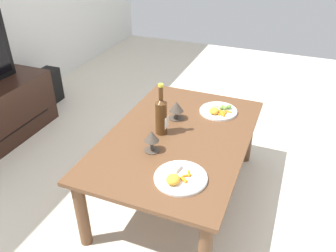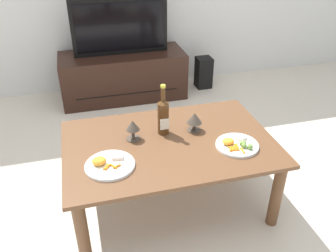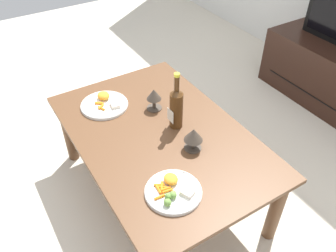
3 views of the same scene
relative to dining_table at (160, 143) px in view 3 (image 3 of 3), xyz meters
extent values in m
plane|color=beige|center=(0.00, 0.00, -0.41)|extent=(6.40, 6.40, 0.00)
cube|color=brown|center=(0.00, 0.00, 0.06)|extent=(1.27, 0.83, 0.03)
cylinder|color=brown|center=(-0.57, -0.35, -0.18)|extent=(0.07, 0.07, 0.46)
cylinder|color=brown|center=(-0.57, 0.35, -0.18)|extent=(0.07, 0.07, 0.46)
cylinder|color=brown|center=(0.57, 0.35, -0.18)|extent=(0.07, 0.07, 0.46)
cube|color=black|center=(-0.04, 1.42, -0.27)|extent=(1.00, 0.01, 0.01)
cylinder|color=#4C2D14|center=(-0.01, 0.11, 0.18)|extent=(0.07, 0.07, 0.21)
cone|color=#4C2D14|center=(-0.01, 0.11, 0.29)|extent=(0.07, 0.07, 0.03)
cylinder|color=#4C2D14|center=(-0.01, 0.11, 0.35)|extent=(0.03, 0.03, 0.08)
cylinder|color=yellow|center=(-0.01, 0.11, 0.39)|extent=(0.03, 0.03, 0.02)
cube|color=silver|center=(-0.01, 0.07, 0.16)|extent=(0.06, 0.00, 0.07)
cylinder|color=#473D33|center=(-0.21, 0.08, 0.08)|extent=(0.09, 0.09, 0.01)
cylinder|color=#473D33|center=(-0.21, 0.08, 0.11)|extent=(0.02, 0.02, 0.06)
cone|color=#473D33|center=(-0.21, 0.08, 0.17)|extent=(0.08, 0.08, 0.06)
cylinder|color=#473D33|center=(0.19, 0.08, 0.08)|extent=(0.09, 0.09, 0.01)
cylinder|color=#473D33|center=(0.19, 0.08, 0.11)|extent=(0.02, 0.02, 0.05)
cone|color=#473D33|center=(0.19, 0.08, 0.17)|extent=(0.10, 0.10, 0.07)
cylinder|color=white|center=(-0.38, -0.15, 0.08)|extent=(0.28, 0.28, 0.01)
torus|color=white|center=(-0.38, -0.15, 0.09)|extent=(0.27, 0.27, 0.01)
ellipsoid|color=orange|center=(-0.43, -0.13, 0.11)|extent=(0.08, 0.07, 0.04)
cube|color=beige|center=(-0.33, -0.10, 0.10)|extent=(0.07, 0.06, 0.02)
cylinder|color=orange|center=(-0.34, -0.18, 0.09)|extent=(0.05, 0.03, 0.01)
cylinder|color=orange|center=(-0.36, -0.18, 0.09)|extent=(0.04, 0.05, 0.01)
cylinder|color=orange|center=(-0.40, -0.17, 0.09)|extent=(0.04, 0.05, 0.01)
cylinder|color=orange|center=(-0.39, -0.18, 0.09)|extent=(0.04, 0.04, 0.01)
cylinder|color=white|center=(0.38, -0.15, 0.08)|extent=(0.26, 0.26, 0.01)
torus|color=white|center=(0.38, -0.15, 0.09)|extent=(0.25, 0.25, 0.01)
ellipsoid|color=orange|center=(0.33, -0.13, 0.10)|extent=(0.07, 0.06, 0.04)
cube|color=beige|center=(0.42, -0.11, 0.10)|extent=(0.07, 0.06, 0.02)
cylinder|color=orange|center=(0.37, -0.18, 0.09)|extent=(0.02, 0.05, 0.01)
cylinder|color=orange|center=(0.35, -0.18, 0.09)|extent=(0.02, 0.05, 0.01)
cylinder|color=orange|center=(0.33, -0.18, 0.09)|extent=(0.05, 0.04, 0.01)
cylinder|color=orange|center=(0.33, -0.19, 0.09)|extent=(0.04, 0.05, 0.01)
cylinder|color=orange|center=(0.32, -0.19, 0.09)|extent=(0.03, 0.05, 0.01)
cylinder|color=orange|center=(0.34, -0.21, 0.09)|extent=(0.05, 0.02, 0.01)
cylinder|color=orange|center=(0.38, -0.22, 0.09)|extent=(0.01, 0.05, 0.01)
sphere|color=olive|center=(0.40, -0.19, 0.10)|extent=(0.03, 0.03, 0.03)
sphere|color=olive|center=(0.40, -0.16, 0.10)|extent=(0.03, 0.03, 0.03)
sphere|color=olive|center=(0.43, -0.21, 0.10)|extent=(0.03, 0.03, 0.03)
sphere|color=olive|center=(0.41, -0.17, 0.10)|extent=(0.03, 0.03, 0.03)
camera|label=1|loc=(-1.65, -0.59, 1.21)|focal=36.59mm
camera|label=2|loc=(-0.46, -1.71, 1.25)|focal=37.46mm
camera|label=3|loc=(1.21, -0.69, 1.30)|focal=37.31mm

